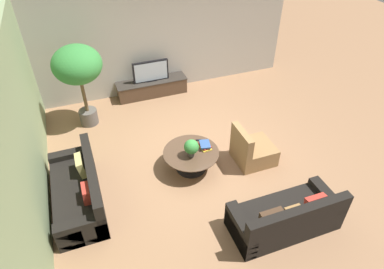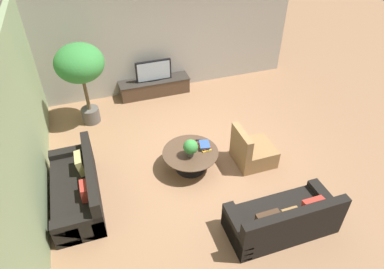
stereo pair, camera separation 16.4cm
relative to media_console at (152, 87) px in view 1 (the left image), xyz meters
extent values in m
plane|color=#8C6647|center=(0.34, -2.94, -0.23)|extent=(24.00, 24.00, 0.00)
cube|color=#A39E93|center=(0.34, 0.32, 1.27)|extent=(7.40, 0.12, 3.00)
cube|color=gray|center=(-2.92, -2.74, 1.27)|extent=(0.12, 7.40, 3.00)
cube|color=#473323|center=(0.00, 0.00, -0.01)|extent=(1.90, 0.48, 0.44)
cube|color=#2D2823|center=(0.00, 0.00, 0.20)|extent=(1.93, 0.50, 0.02)
cube|color=black|center=(0.00, 0.00, 0.50)|extent=(0.97, 0.08, 0.57)
cube|color=#99A8B7|center=(0.00, -0.04, 0.50)|extent=(0.89, 0.00, 0.51)
cube|color=black|center=(0.00, 0.00, 0.22)|extent=(0.29, 0.13, 0.02)
cylinder|color=black|center=(-0.01, -3.17, -0.22)|extent=(0.63, 0.63, 0.02)
cylinder|color=black|center=(-0.01, -3.17, -0.02)|extent=(0.10, 0.10, 0.43)
cylinder|color=#4C3828|center=(-0.01, -3.17, 0.21)|extent=(1.15, 1.15, 0.02)
cube|color=black|center=(-2.34, -3.33, -0.02)|extent=(0.84, 2.03, 0.42)
cube|color=black|center=(-2.00, -3.33, 0.40)|extent=(0.16, 2.03, 0.42)
cube|color=black|center=(-2.34, -2.41, 0.04)|extent=(0.84, 0.20, 0.54)
cube|color=black|center=(-2.34, -4.24, 0.04)|extent=(0.84, 0.20, 0.54)
cube|color=tan|center=(-2.16, -2.97, 0.37)|extent=(0.17, 0.39, 0.37)
cube|color=#B23328|center=(-2.16, -3.69, 0.33)|extent=(0.14, 0.32, 0.29)
cube|color=black|center=(0.99, -5.13, -0.02)|extent=(1.89, 0.84, 0.42)
cube|color=black|center=(0.99, -5.47, 0.40)|extent=(1.89, 0.16, 0.42)
cube|color=black|center=(1.84, -5.13, 0.04)|extent=(0.20, 0.84, 0.54)
cube|color=black|center=(0.15, -5.13, 0.04)|extent=(0.20, 0.84, 0.54)
cube|color=#B23328|center=(1.42, -5.31, 0.36)|extent=(0.37, 0.19, 0.35)
cube|color=olive|center=(0.99, -5.31, 0.32)|extent=(0.29, 0.15, 0.27)
cube|color=#422D1E|center=(0.56, -5.31, 0.37)|extent=(0.39, 0.12, 0.36)
cube|color=olive|center=(1.35, -3.39, -0.03)|extent=(0.80, 0.76, 0.40)
cube|color=olive|center=(1.02, -3.39, 0.40)|extent=(0.14, 0.76, 0.46)
cylinder|color=#514C47|center=(-1.82, -0.77, -0.04)|extent=(0.43, 0.43, 0.37)
cylinder|color=brown|center=(-1.82, -0.77, 0.54)|extent=(0.08, 0.08, 0.80)
ellipsoid|color=#337F38|center=(-1.82, -0.77, 1.37)|extent=(1.11, 1.11, 0.86)
cylinder|color=#514C47|center=(-0.04, -3.28, 0.27)|extent=(0.12, 0.12, 0.11)
sphere|color=#337F38|center=(-0.04, -3.28, 0.46)|extent=(0.30, 0.30, 0.30)
cube|color=gold|center=(0.31, -3.14, 0.23)|extent=(0.21, 0.27, 0.02)
cube|color=#A32823|center=(0.31, -3.12, 0.26)|extent=(0.22, 0.29, 0.04)
cube|color=#2D4C84|center=(0.31, -3.12, 0.30)|extent=(0.26, 0.31, 0.03)
cube|color=black|center=(0.29, -2.89, 0.23)|extent=(0.16, 0.10, 0.02)
camera|label=1|loc=(-1.83, -8.13, 4.83)|focal=32.00mm
camera|label=2|loc=(-1.67, -8.18, 4.83)|focal=32.00mm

